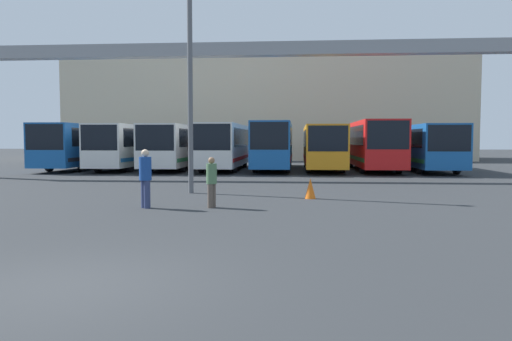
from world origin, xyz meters
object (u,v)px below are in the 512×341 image
Objects in this scene: bus_slot_5 at (323,145)px; bus_slot_6 at (373,143)px; bus_slot_1 at (129,144)px; pedestrian_mid_left at (212,181)px; bus_slot_2 at (179,144)px; lamp_post at (190,71)px; bus_slot_4 at (274,143)px; pedestrian_near_left at (145,177)px; bus_slot_3 at (225,144)px; bus_slot_7 at (426,145)px; bus_slot_0 at (87,144)px; traffic_cone at (310,188)px.

bus_slot_5 is 1.06× the size of bus_slot_6.
bus_slot_1 reaches higher than pedestrian_mid_left.
lamp_post is (4.23, -15.68, 2.98)m from bus_slot_2.
bus_slot_4 is at bearing 4.70° from bus_slot_1.
pedestrian_mid_left is at bearing -131.25° from pedestrian_near_left.
pedestrian_near_left is at bearing -116.58° from bus_slot_6.
bus_slot_7 is (13.56, -0.35, -0.05)m from bus_slot_3.
bus_slot_4 is at bearing -157.50° from pedestrian_mid_left.
bus_slot_0 is at bearing 179.06° from bus_slot_2.
bus_slot_3 is at bearing -175.73° from bus_slot_5.
bus_slot_0 reaches higher than bus_slot_5.
bus_slot_0 is 1.01× the size of bus_slot_4.
bus_slot_3 is (10.17, -0.70, -0.01)m from bus_slot_0.
bus_slot_2 is 19.35m from traffic_cone.
bus_slot_6 is at bearing 58.60° from lamp_post.
bus_slot_4 is 1.20× the size of bus_slot_7.
traffic_cone is (5.48, -16.55, -1.44)m from bus_slot_3.
bus_slot_3 reaches higher than bus_slot_2.
bus_slot_2 is 1.07× the size of bus_slot_6.
bus_slot_0 is 22.73m from pedestrian_near_left.
lamp_post is at bearing -62.95° from bus_slot_1.
bus_slot_1 is at bearing -175.30° from bus_slot_4.
bus_slot_0 is at bearing 165.64° from bus_slot_1.
bus_slot_0 is 23.33m from traffic_cone.
bus_slot_3 reaches higher than pedestrian_near_left.
traffic_cone is 6.55m from lamp_post.
bus_slot_6 is (6.78, -0.48, 0.03)m from bus_slot_4.
bus_slot_5 is at bearing -2.69° from bus_slot_4.
bus_slot_1 is 3.47m from bus_slot_2.
bus_slot_4 is 1.40× the size of lamp_post.
bus_slot_1 is at bearing -177.14° from bus_slot_5.
lamp_post is at bearing -121.40° from bus_slot_6.
bus_slot_1 is 20.51m from traffic_cone.
bus_slot_3 reaches higher than bus_slot_7.
lamp_post reaches higher than bus_slot_0.
bus_slot_3 is 10.17m from bus_slot_6.
lamp_post is at bearing -99.19° from bus_slot_4.
pedestrian_mid_left is at bearing -92.94° from bus_slot_4.
bus_slot_6 is 17.45m from traffic_cone.
bus_slot_0 reaches higher than bus_slot_7.
lamp_post reaches higher than bus_slot_4.
pedestrian_near_left is 5.91m from traffic_cone.
bus_slot_3 is 0.92× the size of bus_slot_5.
bus_slot_0 is 6.78m from bus_slot_2.
bus_slot_2 is 16.68× the size of traffic_cone.
bus_slot_1 is 0.89× the size of bus_slot_5.
lamp_post reaches higher than bus_slot_7.
bus_slot_2 is at bearing 117.37° from traffic_cone.
bus_slot_0 reaches higher than bus_slot_1.
pedestrian_mid_left is 2.15× the size of traffic_cone.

